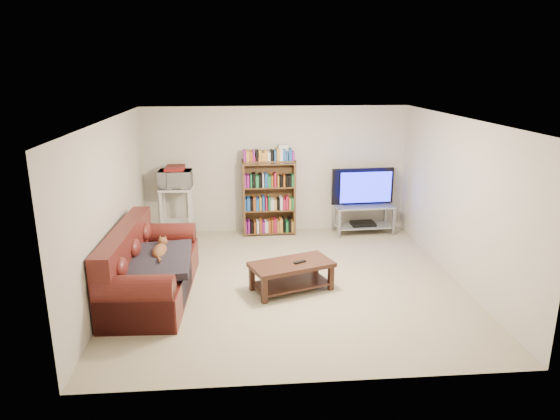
{
  "coord_description": "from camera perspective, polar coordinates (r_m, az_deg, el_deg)",
  "views": [
    {
      "loc": [
        -0.71,
        -6.84,
        3.07
      ],
      "look_at": [
        -0.1,
        0.4,
        1.0
      ],
      "focal_mm": 32.0,
      "sensor_mm": 36.0,
      "label": 1
    }
  ],
  "objects": [
    {
      "name": "game_boxes",
      "position": [
        9.3,
        -11.95,
        4.61
      ],
      "size": [
        0.35,
        0.31,
        0.05
      ],
      "primitive_type": "cube",
      "rotation": [
        0.0,
        0.0,
        -0.03
      ],
      "color": "maroon",
      "rests_on": "microwave"
    },
    {
      "name": "coffee_table",
      "position": [
        7.15,
        1.32,
        -6.98
      ],
      "size": [
        1.28,
        0.94,
        0.42
      ],
      "rotation": [
        0.0,
        0.0,
        0.35
      ],
      "color": "#351C12",
      "rests_on": "floor"
    },
    {
      "name": "microwave_stand",
      "position": [
        9.45,
        -11.71,
        0.48
      ],
      "size": [
        0.61,
        0.45,
        0.95
      ],
      "rotation": [
        0.0,
        0.0,
        -0.03
      ],
      "color": "silver",
      "rests_on": "floor"
    },
    {
      "name": "blanket",
      "position": [
        6.97,
        -13.88,
        -5.65
      ],
      "size": [
        0.93,
        1.18,
        0.19
      ],
      "primitive_type": "cube",
      "rotation": [
        0.05,
        -0.04,
        0.04
      ],
      "color": "#252129",
      "rests_on": "sofa"
    },
    {
      "name": "remote",
      "position": [
        7.1,
        2.28,
        -5.96
      ],
      "size": [
        0.19,
        0.14,
        0.02
      ],
      "primitive_type": "cube",
      "rotation": [
        0.0,
        0.0,
        0.5
      ],
      "color": "black",
      "rests_on": "coffee_table"
    },
    {
      "name": "cat",
      "position": [
        7.14,
        -13.6,
        -4.59
      ],
      "size": [
        0.27,
        0.63,
        0.19
      ],
      "primitive_type": null,
      "rotation": [
        0.0,
        0.0,
        -0.04
      ],
      "color": "brown",
      "rests_on": "sofa"
    },
    {
      "name": "floor",
      "position": [
        7.54,
        1.02,
        -8.15
      ],
      "size": [
        5.0,
        5.0,
        0.0
      ],
      "primitive_type": "plane",
      "color": "#BAAE8A",
      "rests_on": "ground"
    },
    {
      "name": "wall_front",
      "position": [
        4.78,
        4.13,
        -7.18
      ],
      "size": [
        5.0,
        0.0,
        5.0
      ],
      "primitive_type": "plane",
      "rotation": [
        -1.57,
        0.0,
        0.0
      ],
      "color": "beige",
      "rests_on": "ground"
    },
    {
      "name": "wall_back",
      "position": [
        9.56,
        -0.46,
        4.61
      ],
      "size": [
        5.0,
        0.0,
        5.0
      ],
      "primitive_type": "plane",
      "rotation": [
        1.57,
        0.0,
        0.0
      ],
      "color": "beige",
      "rests_on": "ground"
    },
    {
      "name": "ceiling",
      "position": [
        6.91,
        1.12,
        10.33
      ],
      "size": [
        5.0,
        5.0,
        0.0
      ],
      "primitive_type": "plane",
      "rotation": [
        3.14,
        0.0,
        0.0
      ],
      "color": "white",
      "rests_on": "ground"
    },
    {
      "name": "wall_right",
      "position": [
        7.79,
        19.7,
        1.05
      ],
      "size": [
        0.0,
        5.0,
        5.0
      ],
      "primitive_type": "plane",
      "rotation": [
        1.57,
        0.0,
        -1.57
      ],
      "color": "beige",
      "rests_on": "ground"
    },
    {
      "name": "dvd_player",
      "position": [
        9.73,
        9.44,
        -1.54
      ],
      "size": [
        0.46,
        0.34,
        0.06
      ],
      "primitive_type": "cube",
      "rotation": [
        0.0,
        0.0,
        0.06
      ],
      "color": "black",
      "rests_on": "tv_stand"
    },
    {
      "name": "sofa",
      "position": [
        7.24,
        -15.01,
        -6.86
      ],
      "size": [
        1.08,
        2.32,
        0.98
      ],
      "rotation": [
        0.0,
        0.0,
        -0.04
      ],
      "color": "#521915",
      "rests_on": "floor"
    },
    {
      "name": "tv_stand",
      "position": [
        9.68,
        9.49,
        -0.49
      ],
      "size": [
        1.14,
        0.57,
        0.56
      ],
      "rotation": [
        0.0,
        0.0,
        0.06
      ],
      "color": "#999EA3",
      "rests_on": "floor"
    },
    {
      "name": "shelf_clutter",
      "position": [
        9.26,
        -0.71,
        6.37
      ],
      "size": [
        0.73,
        0.24,
        0.28
      ],
      "rotation": [
        0.0,
        0.0,
        0.03
      ],
      "color": "silver",
      "rests_on": "bookshelf"
    },
    {
      "name": "wall_left",
      "position": [
        7.32,
        -18.8,
        0.22
      ],
      "size": [
        0.0,
        5.0,
        5.0
      ],
      "primitive_type": "plane",
      "rotation": [
        1.57,
        0.0,
        1.57
      ],
      "color": "beige",
      "rests_on": "ground"
    },
    {
      "name": "microwave",
      "position": [
        9.33,
        -11.88,
        3.48
      ],
      "size": [
        0.6,
        0.41,
        0.33
      ],
      "primitive_type": "imported",
      "rotation": [
        0.0,
        0.0,
        -0.03
      ],
      "color": "silver",
      "rests_on": "microwave_stand"
    },
    {
      "name": "bookshelf",
      "position": [
        9.41,
        -1.28,
        1.54
      ],
      "size": [
        1.0,
        0.34,
        1.43
      ],
      "rotation": [
        0.0,
        0.0,
        0.03
      ],
      "color": "#51351C",
      "rests_on": "floor"
    },
    {
      "name": "television",
      "position": [
        9.54,
        9.63,
        2.56
      ],
      "size": [
        1.21,
        0.23,
        0.69
      ],
      "primitive_type": "imported",
      "rotation": [
        0.0,
        0.0,
        3.2
      ],
      "color": "black",
      "rests_on": "tv_stand"
    }
  ]
}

